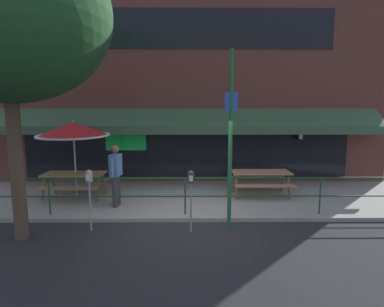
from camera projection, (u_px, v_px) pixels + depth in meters
The scene contains 11 objects.
ground_plane at pixel (185, 222), 7.39m from camera, with size 120.00×120.00×0.00m, color #232326.
patio_deck at pixel (186, 198), 9.37m from camera, with size 15.00×4.00×0.10m, color gray.
restaurant_building at pixel (186, 77), 11.04m from camera, with size 15.00×1.60×8.04m.
patio_railing at pixel (185, 188), 7.58m from camera, with size 13.84×0.04×0.97m.
picnic_table_left at pixel (74, 178), 9.14m from camera, with size 1.80×1.42×0.76m.
picnic_table_centre at pixel (261, 176), 9.40m from camera, with size 1.80×1.42×0.76m.
patio_umbrella_left at pixel (73, 130), 9.06m from camera, with size 2.14×2.14×2.38m.
pedestrian_walking at pixel (116, 172), 8.24m from camera, with size 0.29×0.61×1.71m.
parking_meter_near at pixel (89, 182), 6.72m from camera, with size 0.15×0.16×1.42m.
parking_meter_far at pixel (191, 183), 6.62m from camera, with size 0.15×0.16×1.42m.
street_sign_pole at pixel (230, 140), 6.67m from camera, with size 0.28×0.09×4.06m.
Camera 1 is at (0.12, -7.10, 2.68)m, focal length 28.00 mm.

